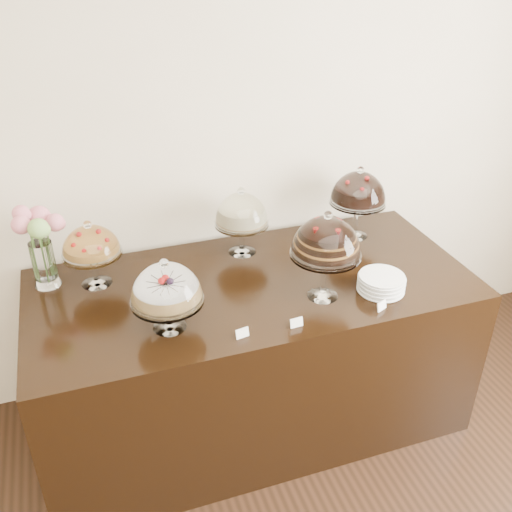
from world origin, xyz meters
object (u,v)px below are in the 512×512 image
object	(u,v)px
display_counter	(253,353)
flower_vase	(40,239)
cake_stand_cheesecake	(241,212)
cake_stand_fruit_tart	(91,244)
plate_stack	(381,283)
cake_stand_choco_layer	(326,240)
cake_stand_dark_choco	(359,191)
cake_stand_sugar_sponge	(166,287)

from	to	relation	value
display_counter	flower_vase	distance (m)	1.23
cake_stand_cheesecake	flower_vase	xyz separation A→B (m)	(-1.00, -0.00, 0.01)
cake_stand_fruit_tart	plate_stack	bearing A→B (deg)	-21.50
display_counter	cake_stand_choco_layer	distance (m)	0.84
cake_stand_choco_layer	plate_stack	bearing A→B (deg)	-9.88
cake_stand_dark_choco	flower_vase	distance (m)	1.67
cake_stand_sugar_sponge	flower_vase	xyz separation A→B (m)	(-0.50, 0.54, 0.04)
flower_vase	cake_stand_choco_layer	bearing A→B (deg)	-23.07
flower_vase	cake_stand_cheesecake	bearing A→B (deg)	0.09
display_counter	flower_vase	world-z (taller)	flower_vase
display_counter	cake_stand_sugar_sponge	xyz separation A→B (m)	(-0.46, -0.23, 0.66)
flower_vase	plate_stack	distance (m)	1.65
display_counter	flower_vase	bearing A→B (deg)	162.13
display_counter	cake_stand_fruit_tart	xyz separation A→B (m)	(-0.74, 0.24, 0.67)
cake_stand_fruit_tart	flower_vase	size ratio (longest dim) A/B	0.81
cake_stand_choco_layer	plate_stack	xyz separation A→B (m)	(0.29, -0.05, -0.26)
cake_stand_dark_choco	plate_stack	distance (m)	0.62
cake_stand_choco_layer	cake_stand_cheesecake	world-z (taller)	cake_stand_choco_layer
cake_stand_choco_layer	cake_stand_fruit_tart	xyz separation A→B (m)	(-1.02, 0.46, -0.08)
cake_stand_dark_choco	display_counter	bearing A→B (deg)	-158.12
display_counter	plate_stack	distance (m)	0.80
cake_stand_fruit_tart	flower_vase	distance (m)	0.24
display_counter	flower_vase	xyz separation A→B (m)	(-0.96, 0.31, 0.70)
cake_stand_sugar_sponge	cake_stand_cheesecake	world-z (taller)	cake_stand_cheesecake
cake_stand_dark_choco	flower_vase	xyz separation A→B (m)	(-1.67, 0.03, -0.03)
cake_stand_cheesecake	cake_stand_fruit_tart	xyz separation A→B (m)	(-0.78, -0.07, -0.02)
cake_stand_cheesecake	plate_stack	distance (m)	0.81
flower_vase	cake_stand_fruit_tart	bearing A→B (deg)	-16.24
flower_vase	cake_stand_sugar_sponge	bearing A→B (deg)	-47.06
cake_stand_cheesecake	cake_stand_choco_layer	bearing A→B (deg)	-65.83
cake_stand_cheesecake	plate_stack	world-z (taller)	cake_stand_cheesecake
cake_stand_cheesecake	plate_stack	xyz separation A→B (m)	(0.52, -0.58, -0.20)
cake_stand_dark_choco	flower_vase	world-z (taller)	flower_vase
display_counter	cake_stand_dark_choco	xyz separation A→B (m)	(0.71, 0.29, 0.73)
cake_stand_sugar_sponge	cake_stand_dark_choco	bearing A→B (deg)	23.53
cake_stand_fruit_tart	cake_stand_dark_choco	bearing A→B (deg)	1.61
cake_stand_dark_choco	cake_stand_fruit_tart	distance (m)	1.45
cake_stand_fruit_tart	flower_vase	world-z (taller)	flower_vase
cake_stand_sugar_sponge	cake_stand_cheesecake	bearing A→B (deg)	46.75
display_counter	cake_stand_sugar_sponge	distance (m)	0.84
cake_stand_cheesecake	cake_stand_dark_choco	bearing A→B (deg)	-2.29
cake_stand_dark_choco	plate_stack	bearing A→B (deg)	-104.52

